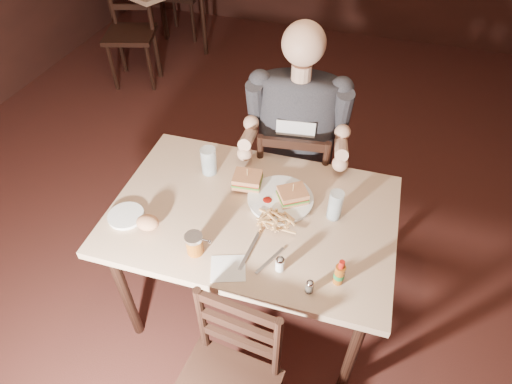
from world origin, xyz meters
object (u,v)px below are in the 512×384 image
(bg_chair_near, at_px, (130,34))
(glass_left, at_px, (209,161))
(glass_right, at_px, (335,205))
(diner, at_px, (297,117))
(main_table, at_px, (253,223))
(dinner_plate, at_px, (280,200))
(syrup_dispenser, at_px, (195,244))
(chair_far, at_px, (293,181))
(side_plate, at_px, (126,216))
(hot_sauce, at_px, (340,272))

(bg_chair_near, distance_m, glass_left, 2.45)
(glass_left, distance_m, glass_right, 0.65)
(diner, distance_m, glass_right, 0.55)
(diner, height_order, glass_left, diner)
(main_table, height_order, glass_left, glass_left)
(dinner_plate, relative_size, syrup_dispenser, 3.01)
(chair_far, xyz_separation_m, glass_left, (-0.35, -0.40, 0.39))
(main_table, distance_m, bg_chair_near, 2.77)
(bg_chair_near, xyz_separation_m, dinner_plate, (1.96, -1.94, 0.31))
(diner, height_order, side_plate, diner)
(chair_far, bearing_deg, bg_chair_near, -45.15)
(diner, xyz_separation_m, dinner_plate, (0.04, -0.44, -0.16))
(chair_far, relative_size, dinner_plate, 3.04)
(glass_right, distance_m, side_plate, 0.93)
(diner, height_order, dinner_plate, diner)
(dinner_plate, bearing_deg, chair_far, 95.20)
(chair_far, relative_size, side_plate, 5.76)
(diner, bearing_deg, chair_far, 90.00)
(main_table, xyz_separation_m, glass_left, (-0.29, 0.20, 0.15))
(dinner_plate, xyz_separation_m, glass_right, (0.25, -0.02, 0.06))
(dinner_plate, distance_m, hot_sauce, 0.49)
(main_table, relative_size, side_plate, 8.30)
(diner, height_order, hot_sauce, diner)
(diner, xyz_separation_m, hot_sauce, (0.37, -0.80, -0.11))
(hot_sauce, bearing_deg, diner, 114.83)
(diner, distance_m, hot_sauce, 0.89)
(chair_far, height_order, glass_right, glass_right)
(bg_chair_near, height_order, glass_right, bg_chair_near)
(chair_far, height_order, side_plate, chair_far)
(dinner_plate, distance_m, syrup_dispenser, 0.47)
(hot_sauce, relative_size, syrup_dispenser, 1.32)
(glass_left, relative_size, glass_right, 0.97)
(hot_sauce, distance_m, side_plate, 0.96)
(dinner_plate, height_order, glass_left, glass_left)
(main_table, height_order, dinner_plate, dinner_plate)
(bg_chair_near, distance_m, side_plate, 2.62)
(main_table, xyz_separation_m, side_plate, (-0.53, -0.20, 0.08))
(chair_far, height_order, glass_left, glass_left)
(bg_chair_near, relative_size, side_plate, 6.02)
(glass_right, bearing_deg, chair_far, 120.21)
(bg_chair_near, relative_size, glass_right, 6.51)
(glass_left, xyz_separation_m, side_plate, (-0.24, -0.40, -0.06))
(chair_far, distance_m, syrup_dispenser, 0.98)
(chair_far, xyz_separation_m, diner, (0.01, -0.05, 0.49))
(main_table, bearing_deg, glass_left, 145.89)
(syrup_dispenser, bearing_deg, glass_left, 103.82)
(main_table, xyz_separation_m, dinner_plate, (0.10, 0.10, 0.08))
(chair_far, relative_size, hot_sauce, 6.95)
(glass_left, bearing_deg, bg_chair_near, 130.33)
(bg_chair_near, distance_m, syrup_dispenser, 2.90)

